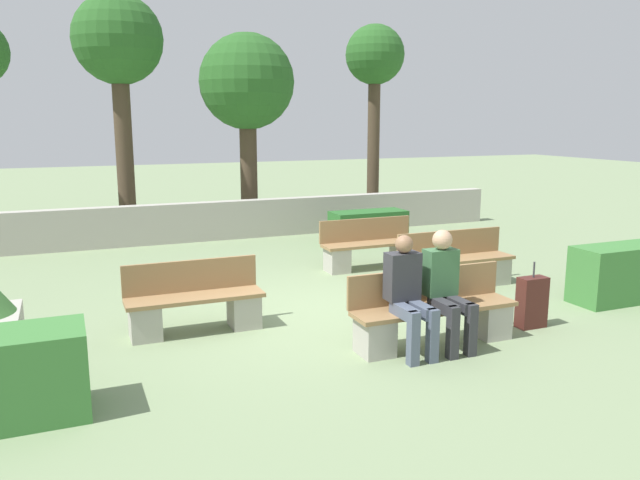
# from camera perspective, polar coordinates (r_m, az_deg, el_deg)

# --- Properties ---
(ground_plane) EXTENTS (60.00, 60.00, 0.00)m
(ground_plane) POSITION_cam_1_polar(r_m,az_deg,el_deg) (8.65, -0.15, -6.56)
(ground_plane) COLOR gray
(perimeter_wall) EXTENTS (13.66, 0.30, 0.84)m
(perimeter_wall) POSITION_cam_1_polar(r_m,az_deg,el_deg) (13.88, -9.16, 1.78)
(perimeter_wall) COLOR #ADA89E
(perimeter_wall) RESTS_ON ground_plane
(bench_front) EXTENTS (2.04, 0.48, 0.87)m
(bench_front) POSITION_cam_1_polar(r_m,az_deg,el_deg) (7.47, 10.31, -6.82)
(bench_front) COLOR #937047
(bench_front) RESTS_ON ground_plane
(bench_left_side) EXTENTS (1.90, 0.48, 0.87)m
(bench_left_side) POSITION_cam_1_polar(r_m,az_deg,el_deg) (10.06, 12.33, -2.30)
(bench_left_side) COLOR #937047
(bench_left_side) RESTS_ON ground_plane
(bench_right_side) EXTENTS (1.69, 0.48, 0.87)m
(bench_right_side) POSITION_cam_1_polar(r_m,az_deg,el_deg) (7.93, -11.35, -5.92)
(bench_right_side) COLOR #937047
(bench_right_side) RESTS_ON ground_plane
(bench_back) EXTENTS (1.77, 0.48, 0.87)m
(bench_back) POSITION_cam_1_polar(r_m,az_deg,el_deg) (11.08, 4.60, -0.90)
(bench_back) COLOR #937047
(bench_back) RESTS_ON ground_plane
(person_seated_man) EXTENTS (0.38, 0.64, 1.34)m
(person_seated_man) POSITION_cam_1_polar(r_m,az_deg,el_deg) (7.02, 8.05, -4.53)
(person_seated_man) COLOR #515B70
(person_seated_man) RESTS_ON ground_plane
(person_seated_woman) EXTENTS (0.38, 0.64, 1.37)m
(person_seated_woman) POSITION_cam_1_polar(r_m,az_deg,el_deg) (7.28, 11.44, -3.90)
(person_seated_woman) COLOR #333338
(person_seated_woman) RESTS_ON ground_plane
(hedge_block_near_left) EXTENTS (1.85, 0.60, 0.82)m
(hedge_block_near_left) POSITION_cam_1_polar(r_m,az_deg,el_deg) (10.17, 26.49, -2.66)
(hedge_block_near_left) COLOR #3D7A38
(hedge_block_near_left) RESTS_ON ground_plane
(hedge_block_mid_left) EXTENTS (1.61, 0.67, 0.69)m
(hedge_block_mid_left) POSITION_cam_1_polar(r_m,az_deg,el_deg) (13.35, 4.44, 1.20)
(hedge_block_mid_left) COLOR #286028
(hedge_block_mid_left) RESTS_ON ground_plane
(suitcase) EXTENTS (0.37, 0.20, 0.85)m
(suitcase) POSITION_cam_1_polar(r_m,az_deg,el_deg) (8.38, 18.80, -5.41)
(suitcase) COLOR #471E19
(suitcase) RESTS_ON ground_plane
(tree_center_left) EXTENTS (1.99, 1.99, 5.35)m
(tree_center_left) POSITION_cam_1_polar(r_m,az_deg,el_deg) (15.16, -17.97, 16.45)
(tree_center_left) COLOR #473828
(tree_center_left) RESTS_ON ground_plane
(tree_center_right) EXTENTS (2.24, 2.24, 4.60)m
(tree_center_right) POSITION_cam_1_polar(r_m,az_deg,el_deg) (15.22, -6.70, 13.88)
(tree_center_right) COLOR #473828
(tree_center_right) RESTS_ON ground_plane
(tree_rightmost) EXTENTS (1.53, 1.53, 5.02)m
(tree_rightmost) POSITION_cam_1_polar(r_m,az_deg,el_deg) (16.89, 5.03, 15.76)
(tree_rightmost) COLOR #473828
(tree_rightmost) RESTS_ON ground_plane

